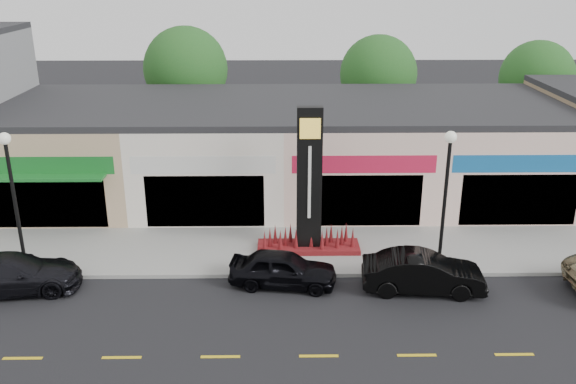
# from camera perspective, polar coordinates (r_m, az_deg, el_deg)

# --- Properties ---
(ground) EXTENTS (120.00, 120.00, 0.00)m
(ground) POSITION_cam_1_polar(r_m,az_deg,el_deg) (21.82, -5.61, -10.53)
(ground) COLOR black
(ground) RESTS_ON ground
(sidewalk) EXTENTS (52.00, 4.30, 0.15)m
(sidewalk) POSITION_cam_1_polar(r_m,az_deg,el_deg) (25.61, -4.85, -5.39)
(sidewalk) COLOR gray
(sidewalk) RESTS_ON ground
(curb) EXTENTS (52.00, 0.20, 0.15)m
(curb) POSITION_cam_1_polar(r_m,az_deg,el_deg) (23.61, -5.22, -7.76)
(curb) COLOR gray
(curb) RESTS_ON ground
(shop_beige) EXTENTS (7.00, 10.85, 4.80)m
(shop_beige) POSITION_cam_1_polar(r_m,az_deg,el_deg) (33.04, -19.03, 3.82)
(shop_beige) COLOR tan
(shop_beige) RESTS_ON ground
(shop_cream) EXTENTS (7.00, 10.01, 4.80)m
(shop_cream) POSITION_cam_1_polar(r_m,az_deg,el_deg) (31.56, -6.84, 4.07)
(shop_cream) COLOR silver
(shop_cream) RESTS_ON ground
(shop_pink_w) EXTENTS (7.00, 10.01, 4.80)m
(shop_pink_w) POSITION_cam_1_polar(r_m,az_deg,el_deg) (31.59, 5.92, 4.12)
(shop_pink_w) COLOR beige
(shop_pink_w) RESTS_ON ground
(shop_pink_e) EXTENTS (7.00, 10.01, 4.80)m
(shop_pink_e) POSITION_cam_1_polar(r_m,az_deg,el_deg) (33.14, 18.07, 3.98)
(shop_pink_e) COLOR beige
(shop_pink_e) RESTS_ON ground
(tree_rear_west) EXTENTS (5.20, 5.20, 7.83)m
(tree_rear_west) POSITION_cam_1_polar(r_m,az_deg,el_deg) (39.06, -9.54, 11.31)
(tree_rear_west) COLOR #382619
(tree_rear_west) RESTS_ON ground
(tree_rear_mid) EXTENTS (4.80, 4.80, 7.29)m
(tree_rear_mid) POSITION_cam_1_polar(r_m,az_deg,el_deg) (39.16, 8.45, 10.89)
(tree_rear_mid) COLOR #382619
(tree_rear_mid) RESTS_ON ground
(tree_rear_east) EXTENTS (4.60, 4.60, 6.94)m
(tree_rear_east) POSITION_cam_1_polar(r_m,az_deg,el_deg) (41.95, 22.25, 9.89)
(tree_rear_east) COLOR #382619
(tree_rear_east) RESTS_ON ground
(lamp_west_near) EXTENTS (0.44, 0.44, 5.47)m
(lamp_west_near) POSITION_cam_1_polar(r_m,az_deg,el_deg) (24.58, -24.34, 0.25)
(lamp_west_near) COLOR black
(lamp_west_near) RESTS_ON sidewalk
(lamp_east_near) EXTENTS (0.44, 0.44, 5.47)m
(lamp_east_near) POSITION_cam_1_polar(r_m,az_deg,el_deg) (23.33, 14.57, 0.44)
(lamp_east_near) COLOR black
(lamp_east_near) RESTS_ON sidewalk
(pylon_sign) EXTENTS (4.20, 1.30, 6.00)m
(pylon_sign) POSITION_cam_1_polar(r_m,az_deg,el_deg) (24.55, 1.98, -0.89)
(pylon_sign) COLOR #621310
(pylon_sign) RESTS_ON sidewalk
(car_dark_sedan) EXTENTS (2.70, 5.11, 1.41)m
(car_dark_sedan) POSITION_cam_1_polar(r_m,az_deg,el_deg) (24.43, -24.48, -6.98)
(car_dark_sedan) COLOR black
(car_dark_sedan) RESTS_ON ground
(car_black_sedan) EXTENTS (2.12, 4.14, 1.35)m
(car_black_sedan) POSITION_cam_1_polar(r_m,az_deg,el_deg) (22.68, -0.47, -7.19)
(car_black_sedan) COLOR black
(car_black_sedan) RESTS_ON ground
(car_black_conv) EXTENTS (1.89, 4.51, 1.45)m
(car_black_conv) POSITION_cam_1_polar(r_m,az_deg,el_deg) (22.83, 12.52, -7.39)
(car_black_conv) COLOR black
(car_black_conv) RESTS_ON ground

